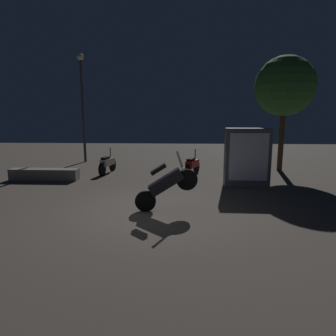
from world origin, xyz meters
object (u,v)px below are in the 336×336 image
at_px(motorcycle_white_parked_left, 107,164).
at_px(person_rider_beside, 234,151).
at_px(motorcycle_red_parked_right, 192,165).
at_px(streetlamp_near, 82,96).
at_px(kiosk_billboard, 247,157).
at_px(motorcycle_black_foreground, 166,184).

height_order(motorcycle_white_parked_left, person_rider_beside, person_rider_beside).
bearing_deg(person_rider_beside, motorcycle_red_parked_right, -174.02).
height_order(motorcycle_white_parked_left, streetlamp_near, streetlamp_near).
relative_size(streetlamp_near, kiosk_billboard, 2.76).
bearing_deg(motorcycle_white_parked_left, streetlamp_near, 42.45).
bearing_deg(person_rider_beside, motorcycle_black_foreground, -122.19).
xyz_separation_m(motorcycle_red_parked_right, kiosk_billboard, (1.90, -1.87, 0.61)).
bearing_deg(motorcycle_black_foreground, motorcycle_white_parked_left, 115.52).
xyz_separation_m(motorcycle_white_parked_left, streetlamp_near, (-2.12, 3.32, 3.18)).
bearing_deg(motorcycle_black_foreground, motorcycle_red_parked_right, 76.30).
height_order(motorcycle_black_foreground, motorcycle_white_parked_left, motorcycle_black_foreground).
bearing_deg(motorcycle_red_parked_right, motorcycle_white_parked_left, 107.78).
bearing_deg(motorcycle_black_foreground, person_rider_beside, 59.43).
relative_size(motorcycle_white_parked_left, kiosk_billboard, 0.79).
relative_size(motorcycle_red_parked_right, streetlamp_near, 0.27).
bearing_deg(motorcycle_red_parked_right, kiosk_billboard, -112.53).
bearing_deg(person_rider_beside, kiosk_billboard, -92.75).
distance_m(streetlamp_near, kiosk_billboard, 9.85).
bearing_deg(streetlamp_near, motorcycle_white_parked_left, -57.41).
bearing_deg(kiosk_billboard, motorcycle_white_parked_left, -19.77).
xyz_separation_m(motorcycle_black_foreground, kiosk_billboard, (2.76, 3.03, 0.31)).
height_order(motorcycle_black_foreground, motorcycle_red_parked_right, motorcycle_black_foreground).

